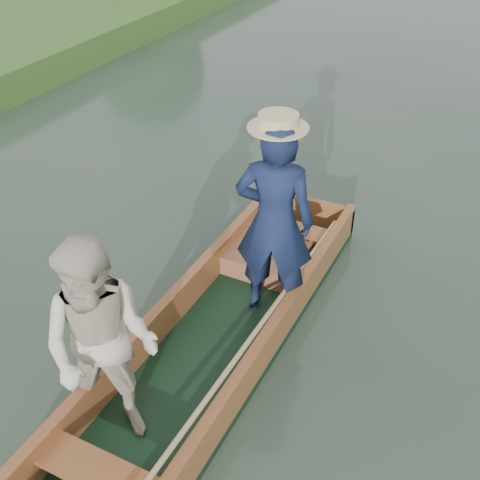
% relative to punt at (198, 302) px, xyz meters
% --- Properties ---
extents(ground, '(120.00, 120.00, 0.00)m').
position_rel_punt_xyz_m(ground, '(0.04, 0.11, -0.73)').
color(ground, '#283D30').
rests_on(ground, ground).
extents(punt, '(1.44, 5.00, 2.12)m').
position_rel_punt_xyz_m(punt, '(0.00, 0.00, 0.00)').
color(punt, black).
rests_on(punt, ground).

